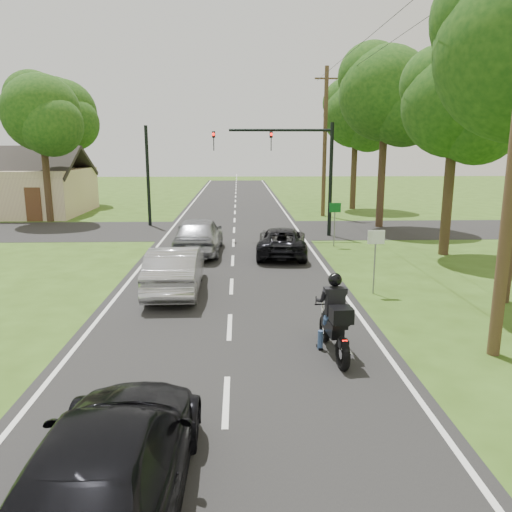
# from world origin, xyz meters

# --- Properties ---
(ground) EXTENTS (140.00, 140.00, 0.00)m
(ground) POSITION_xyz_m (0.00, 0.00, 0.00)
(ground) COLOR #324D15
(ground) RESTS_ON ground
(road) EXTENTS (8.00, 100.00, 0.01)m
(road) POSITION_xyz_m (0.00, 10.00, 0.01)
(road) COLOR black
(road) RESTS_ON ground
(cross_road) EXTENTS (60.00, 7.00, 0.01)m
(cross_road) POSITION_xyz_m (0.00, 16.00, 0.01)
(cross_road) COLOR black
(cross_road) RESTS_ON ground
(motorcycle_rider) EXTENTS (0.66, 2.31, 1.99)m
(motorcycle_rider) POSITION_xyz_m (2.45, -1.96, 0.78)
(motorcycle_rider) COLOR black
(motorcycle_rider) RESTS_ON ground
(dark_suv) EXTENTS (2.51, 4.73, 1.26)m
(dark_suv) POSITION_xyz_m (2.19, 9.01, 0.64)
(dark_suv) COLOR black
(dark_suv) RESTS_ON road
(silver_sedan) EXTENTS (1.67, 4.65, 1.53)m
(silver_sedan) POSITION_xyz_m (-1.85, 3.41, 0.78)
(silver_sedan) COLOR #ADADB2
(silver_sedan) RESTS_ON road
(silver_suv) EXTENTS (2.15, 5.02, 1.69)m
(silver_suv) POSITION_xyz_m (-1.54, 9.58, 0.86)
(silver_suv) COLOR #94959B
(silver_suv) RESTS_ON road
(dark_car_behind) EXTENTS (2.13, 5.07, 1.46)m
(dark_car_behind) POSITION_xyz_m (-1.43, -6.95, 0.74)
(dark_car_behind) COLOR black
(dark_car_behind) RESTS_ON road
(traffic_signal) EXTENTS (6.38, 0.44, 6.00)m
(traffic_signal) POSITION_xyz_m (3.34, 14.00, 4.14)
(traffic_signal) COLOR black
(traffic_signal) RESTS_ON ground
(signal_pole_far) EXTENTS (0.20, 0.20, 6.00)m
(signal_pole_far) POSITION_xyz_m (-5.20, 18.00, 3.00)
(signal_pole_far) COLOR black
(signal_pole_far) RESTS_ON ground
(utility_pole_far) EXTENTS (1.60, 0.28, 10.00)m
(utility_pole_far) POSITION_xyz_m (6.20, 22.00, 5.08)
(utility_pole_far) COLOR brown
(utility_pole_far) RESTS_ON ground
(sign_white) EXTENTS (0.55, 0.07, 2.12)m
(sign_white) POSITION_xyz_m (4.70, 2.98, 1.60)
(sign_white) COLOR slate
(sign_white) RESTS_ON ground
(sign_green) EXTENTS (0.55, 0.07, 2.12)m
(sign_green) POSITION_xyz_m (4.90, 10.98, 1.60)
(sign_green) COLOR slate
(sign_green) RESTS_ON ground
(tree_row_c) EXTENTS (4.80, 4.65, 8.76)m
(tree_row_c) POSITION_xyz_m (9.75, 8.80, 6.23)
(tree_row_c) COLOR #332316
(tree_row_c) RESTS_ON ground
(tree_row_d) EXTENTS (5.76, 5.58, 10.45)m
(tree_row_d) POSITION_xyz_m (9.10, 16.76, 7.43)
(tree_row_d) COLOR #332316
(tree_row_d) RESTS_ON ground
(tree_row_e) EXTENTS (5.28, 5.12, 9.61)m
(tree_row_e) POSITION_xyz_m (9.48, 25.78, 6.83)
(tree_row_e) COLOR #332316
(tree_row_e) RESTS_ON ground
(tree_left_near) EXTENTS (5.12, 4.96, 9.22)m
(tree_left_near) POSITION_xyz_m (-11.73, 19.78, 6.53)
(tree_left_near) COLOR #332316
(tree_left_near) RESTS_ON ground
(tree_left_far) EXTENTS (5.76, 5.58, 10.14)m
(tree_left_far) POSITION_xyz_m (-13.70, 29.76, 7.13)
(tree_left_far) COLOR #332316
(tree_left_far) RESTS_ON ground
(house) EXTENTS (10.20, 8.00, 4.84)m
(house) POSITION_xyz_m (-16.00, 24.00, 1.77)
(house) COLOR tan
(house) RESTS_ON ground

